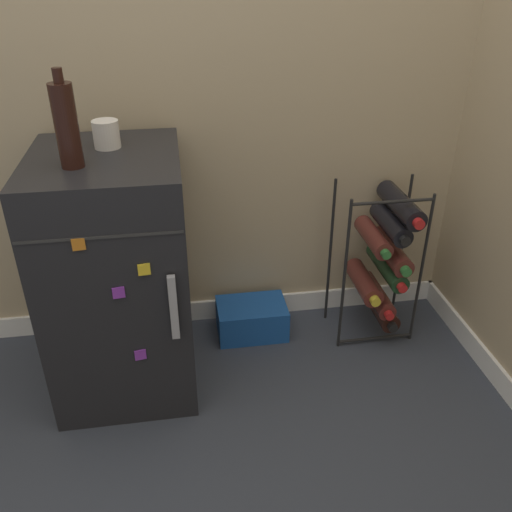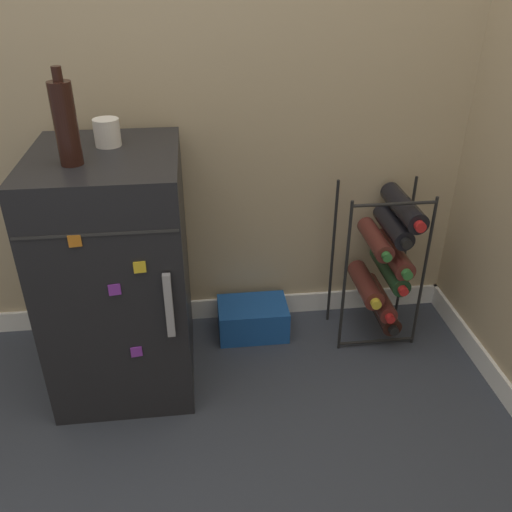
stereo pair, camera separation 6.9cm
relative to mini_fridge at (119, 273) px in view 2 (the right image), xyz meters
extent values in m
plane|color=#333842|center=(0.32, -0.31, -0.43)|extent=(14.00, 14.00, 0.00)
cube|color=tan|center=(0.32, 0.34, 0.82)|extent=(7.06, 0.06, 2.50)
cube|color=white|center=(0.32, 0.30, -0.39)|extent=(7.06, 0.01, 0.09)
cube|color=black|center=(0.00, 0.00, 0.00)|extent=(0.47, 0.54, 0.87)
cube|color=#2D2D2D|center=(0.00, -0.27, 0.29)|extent=(0.46, 0.00, 0.01)
cube|color=#9E9EA3|center=(0.18, -0.29, 0.04)|extent=(0.02, 0.02, 0.22)
cube|color=purple|center=(0.07, -0.27, -0.14)|extent=(0.04, 0.01, 0.04)
cube|color=purple|center=(0.03, -0.27, 0.10)|extent=(0.04, 0.01, 0.04)
cube|color=yellow|center=(0.11, -0.27, 0.18)|extent=(0.04, 0.01, 0.04)
cube|color=orange|center=(-0.06, -0.27, 0.27)|extent=(0.04, 0.01, 0.04)
cylinder|color=black|center=(0.83, 0.03, -0.11)|extent=(0.01, 0.01, 0.65)
cylinder|color=black|center=(1.14, 0.03, -0.11)|extent=(0.01, 0.01, 0.65)
cylinder|color=black|center=(0.83, 0.23, -0.11)|extent=(0.01, 0.01, 0.65)
cylinder|color=black|center=(1.14, 0.23, -0.11)|extent=(0.01, 0.01, 0.65)
cylinder|color=black|center=(0.98, 0.03, -0.41)|extent=(0.31, 0.01, 0.01)
cylinder|color=black|center=(0.98, 0.03, 0.20)|extent=(0.31, 0.01, 0.01)
cylinder|color=black|center=(1.03, 0.13, -0.33)|extent=(0.08, 0.27, 0.08)
cylinder|color=black|center=(1.03, -0.02, -0.33)|extent=(0.04, 0.02, 0.04)
cylinder|color=#56231E|center=(1.01, 0.13, -0.27)|extent=(0.07, 0.27, 0.07)
cylinder|color=red|center=(1.01, -0.02, -0.27)|extent=(0.03, 0.02, 0.03)
cylinder|color=#56231E|center=(0.95, 0.13, -0.20)|extent=(0.08, 0.26, 0.08)
cylinder|color=gold|center=(0.95, -0.01, -0.20)|extent=(0.04, 0.02, 0.04)
cylinder|color=#19381E|center=(1.04, 0.13, -0.13)|extent=(0.07, 0.30, 0.07)
cylinder|color=red|center=(1.04, -0.03, -0.13)|extent=(0.04, 0.02, 0.04)
cylinder|color=#56231E|center=(1.04, 0.13, -0.06)|extent=(0.08, 0.29, 0.08)
cylinder|color=#2D7033|center=(1.04, -0.03, -0.06)|extent=(0.04, 0.02, 0.04)
cylinder|color=#56231E|center=(0.96, 0.13, 0.01)|extent=(0.07, 0.25, 0.07)
cylinder|color=#2D7033|center=(0.96, -0.01, 0.01)|extent=(0.03, 0.02, 0.03)
cylinder|color=black|center=(1.03, 0.13, 0.06)|extent=(0.08, 0.26, 0.08)
cylinder|color=black|center=(1.03, -0.02, 0.06)|extent=(0.04, 0.02, 0.04)
cylinder|color=black|center=(1.06, 0.13, 0.14)|extent=(0.08, 0.31, 0.08)
cylinder|color=red|center=(1.06, -0.04, 0.14)|extent=(0.04, 0.02, 0.04)
cube|color=#194C9E|center=(0.49, 0.17, -0.36)|extent=(0.29, 0.19, 0.14)
cylinder|color=silver|center=(0.01, 0.08, 0.48)|extent=(0.08, 0.08, 0.09)
cylinder|color=black|center=(-0.07, -0.09, 0.55)|extent=(0.07, 0.07, 0.24)
cylinder|color=black|center=(-0.07, -0.09, 0.69)|extent=(0.03, 0.03, 0.04)
camera|label=1|loc=(0.22, -1.66, 0.98)|focal=38.00mm
camera|label=2|loc=(0.29, -1.66, 0.98)|focal=38.00mm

